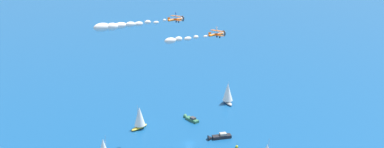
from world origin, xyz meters
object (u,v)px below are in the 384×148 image
sailboat_inshore (140,117)px  sailboat_far_stbd (228,93)px  marker_buoy (237,147)px  wingwalker_wingman (217,28)px  biplane_wingman (217,34)px  motorboat_outer_ring_a (219,137)px  biplane_lead (176,19)px  motorboat_ahead (190,119)px  wingwalker_lead (176,14)px

sailboat_inshore → sailboat_far_stbd: bearing=149.0°
sailboat_far_stbd → sailboat_inshore: size_ratio=1.04×
marker_buoy → wingwalker_wingman: wingwalker_wingman is taller
biplane_wingman → motorboat_outer_ring_a: bearing=-167.9°
biplane_lead → motorboat_ahead: bearing=-177.9°
marker_buoy → wingwalker_wingman: size_ratio=1.37×
motorboat_ahead → biplane_wingman: biplane_wingman is taller
motorboat_outer_ring_a → marker_buoy: bearing=64.1°
motorboat_ahead → wingwalker_lead: bearing=1.4°
motorboat_ahead → wingwalker_lead: wingwalker_lead is taller
sailboat_far_stbd → wingwalker_lead: bearing=-11.6°
motorboat_outer_ring_a → biplane_wingman: biplane_wingman is taller
biplane_lead → wingwalker_lead: (-0.14, -0.18, 2.14)m
sailboat_inshore → biplane_wingman: size_ratio=1.64×
sailboat_far_stbd → motorboat_ahead: (25.87, -8.80, -4.68)m
sailboat_inshore → motorboat_ahead: (-16.77, 16.79, -4.47)m
sailboat_far_stbd → wingwalker_lead: 62.43m
sailboat_inshore → wingwalker_lead: size_ratio=7.36×
marker_buoy → wingwalker_lead: wingwalker_lead is taller
motorboat_ahead → biplane_wingman: bearing=42.5°
motorboat_ahead → wingwalker_lead: (15.12, 0.38, 51.00)m
marker_buoy → motorboat_ahead: bearing=-121.5°
sailboat_inshore → biplane_lead: 47.69m
motorboat_outer_ring_a → biplane_lead: size_ratio=1.35×
motorboat_ahead → wingwalker_wingman: size_ratio=5.77×
sailboat_inshore → wingwalker_wingman: bearing=82.0°
wingwalker_lead → sailboat_inshore: bearing=-84.5°
motorboat_outer_ring_a → wingwalker_lead: bearing=-80.8°
motorboat_outer_ring_a → marker_buoy: (4.59, 9.46, -0.38)m
wingwalker_lead → biplane_wingman: bearing=70.6°
marker_buoy → biplane_lead: (-1.59, -27.00, 49.16)m
biplane_lead → wingwalker_wingman: biplane_lead is taller
sailboat_far_stbd → motorboat_outer_ring_a: 39.52m
biplane_wingman → biplane_lead: bearing=-109.1°
sailboat_inshore → motorboat_ahead: bearing=135.0°
motorboat_ahead → marker_buoy: 32.31m
sailboat_far_stbd → biplane_lead: size_ratio=1.70×
motorboat_outer_ring_a → wingwalker_lead: size_ratio=6.08×
sailboat_far_stbd → motorboat_outer_ring_a: (38.14, 9.30, -4.59)m
motorboat_outer_ring_a → wingwalker_wingman: size_ratio=6.08×
motorboat_ahead → wingwalker_wingman: bearing=42.4°
motorboat_outer_ring_a → wingwalker_wingman: wingwalker_wingman is taller
marker_buoy → wingwalker_wingman: (5.09, -7.53, 48.73)m
sailboat_far_stbd → sailboat_inshore: (42.64, -25.59, -0.21)m
sailboat_inshore → wingwalker_wingman: wingwalker_wingman is taller
motorboat_ahead → marker_buoy: size_ratio=4.21×
sailboat_far_stbd → biplane_lead: (41.14, -8.24, 44.19)m
sailboat_far_stbd → biplane_wingman: size_ratio=1.70×
marker_buoy → biplane_wingman: (5.23, -7.35, 46.59)m
motorboat_ahead → biplane_lead: 51.20m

